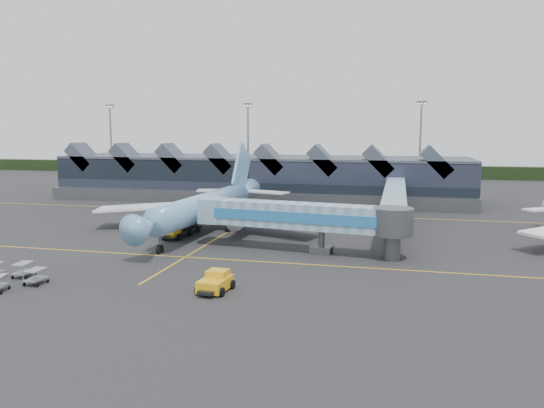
% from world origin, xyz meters
% --- Properties ---
extents(ground, '(260.00, 260.00, 0.00)m').
position_xyz_m(ground, '(0.00, 0.00, 0.00)').
color(ground, '#242426').
rests_on(ground, ground).
extents(taxi_stripes, '(120.00, 60.00, 0.01)m').
position_xyz_m(taxi_stripes, '(0.00, 10.00, 0.01)').
color(taxi_stripes, gold).
rests_on(taxi_stripes, ground).
extents(tree_line_far, '(260.00, 4.00, 4.00)m').
position_xyz_m(tree_line_far, '(0.00, 110.00, 2.00)').
color(tree_line_far, black).
rests_on(tree_line_far, ground).
extents(terminal, '(90.00, 22.25, 12.52)m').
position_xyz_m(terminal, '(-5.07, 47.35, 4.88)').
color(terminal, black).
rests_on(terminal, ground).
extents(light_masts, '(132.40, 42.56, 22.45)m').
position_xyz_m(light_masts, '(21.00, 62.80, 12.49)').
color(light_masts, gray).
rests_on(light_masts, ground).
extents(main_airliner, '(37.10, 42.67, 13.71)m').
position_xyz_m(main_airliner, '(-3.24, 8.91, 4.03)').
color(main_airliner, '#658CCE').
rests_on(main_airliner, ground).
extents(jet_bridge, '(27.76, 7.58, 6.40)m').
position_xyz_m(jet_bridge, '(14.70, -2.13, 4.45)').
color(jet_bridge, '#6B9AB3').
rests_on(jet_bridge, ground).
extents(fuel_truck, '(3.34, 9.54, 3.17)m').
position_xyz_m(fuel_truck, '(-5.61, 4.28, 1.78)').
color(fuel_truck, black).
rests_on(fuel_truck, ground).
extents(pushback_tug, '(3.08, 4.57, 1.94)m').
position_xyz_m(pushback_tug, '(8.19, -20.14, 0.87)').
color(pushback_tug, gold).
rests_on(pushback_tug, ground).
extents(baggage_carts, '(7.69, 7.42, 1.54)m').
position_xyz_m(baggage_carts, '(-12.84, -22.22, 0.87)').
color(baggage_carts, '#9A9EA2').
rests_on(baggage_carts, ground).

